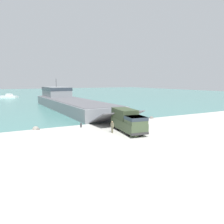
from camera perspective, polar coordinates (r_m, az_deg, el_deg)
The scene contains 11 objects.
ground_plane at distance 31.67m, azimuth 6.70°, elevation -4.73°, with size 240.00×240.00×0.00m, color #B7B5AD.
water_surface at distance 124.32m, azimuth -19.55°, elevation 4.41°, with size 240.00×180.00×0.01m, color #477F7A.
landing_craft at distance 57.74m, azimuth -11.52°, elevation 2.84°, with size 9.97×44.06×7.67m.
military_truck at distance 30.30m, azimuth 4.17°, elevation -2.22°, with size 3.27×7.47×3.07m.
soldier_on_ramp at distance 29.64m, azimuth 0.06°, elevation -3.71°, with size 0.28×0.46×1.63m.
moored_boat_a at distance 100.64m, azimuth -25.47°, elevation 3.67°, with size 7.83×6.34×1.79m.
mooring_bollard at distance 33.62m, azimuth -8.10°, elevation -3.34°, with size 0.32×0.32×0.71m.
cargo_crate at distance 27.82m, azimuth 5.81°, elevation -5.79°, with size 0.70×0.84×0.70m, color #3D4C33.
shoreline_rock_a at distance 33.52m, azimuth -18.78°, elevation -4.40°, with size 0.52×0.52×0.52m, color #66605B.
shoreline_rock_b at distance 33.85m, azimuth -19.31°, elevation -4.31°, with size 0.94×0.94×0.94m, color gray.
shoreline_rock_c at distance 41.96m, azimuth 10.26°, elevation -1.64°, with size 0.81×0.81×0.81m, color #66605B.
Camera 1 is at (-17.48, -25.47, 7.01)m, focal length 35.00 mm.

